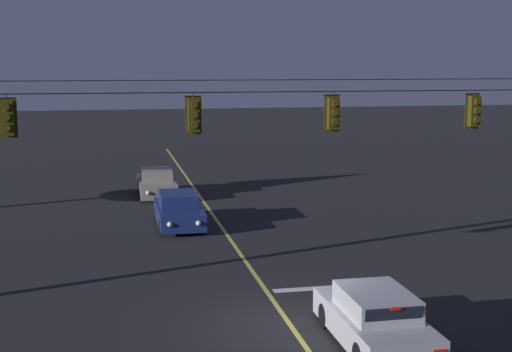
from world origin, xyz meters
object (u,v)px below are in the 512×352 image
traffic_light_right_inner (474,111)px  car_waiting_near_lane (375,320)px  traffic_light_centre (333,113)px  car_oncoming_trailing (157,184)px  traffic_light_left_inner (194,115)px  traffic_light_leftmost (7,118)px  car_oncoming_lead (179,211)px

traffic_light_right_inner → car_waiting_near_lane: traffic_light_right_inner is taller
traffic_light_centre → car_oncoming_trailing: traffic_light_centre is taller
traffic_light_centre → traffic_light_right_inner: same height
car_waiting_near_lane → car_oncoming_trailing: 21.30m
traffic_light_left_inner → traffic_light_centre: bearing=0.0°
car_oncoming_trailing → traffic_light_leftmost: bearing=-107.6°
traffic_light_centre → traffic_light_leftmost: bearing=180.0°
traffic_light_leftmost → car_oncoming_trailing: 17.22m
traffic_light_leftmost → traffic_light_right_inner: bearing=0.0°
traffic_light_leftmost → car_oncoming_lead: size_ratio=0.28×
traffic_light_centre → car_oncoming_trailing: (-4.31, 15.82, -4.58)m
traffic_light_leftmost → traffic_light_centre: 9.34m
traffic_light_left_inner → car_oncoming_trailing: (-0.10, 15.82, -4.58)m
traffic_light_left_inner → traffic_light_centre: (4.20, 0.00, 0.00)m
car_oncoming_lead → car_oncoming_trailing: size_ratio=1.00×
traffic_light_left_inner → car_waiting_near_lane: bearing=-54.5°
traffic_light_right_inner → car_oncoming_trailing: bearing=119.4°
car_waiting_near_lane → car_oncoming_lead: bearing=103.5°
car_waiting_near_lane → car_oncoming_trailing: size_ratio=0.98×
traffic_light_right_inner → traffic_light_leftmost: bearing=180.0°
car_waiting_near_lane → traffic_light_left_inner: bearing=125.5°
traffic_light_right_inner → car_waiting_near_lane: size_ratio=0.28×
traffic_light_leftmost → car_waiting_near_lane: bearing=-30.3°
traffic_light_centre → car_oncoming_trailing: 17.02m
traffic_light_leftmost → traffic_light_right_inner: size_ratio=1.00×
traffic_light_left_inner → traffic_light_right_inner: size_ratio=1.00×
traffic_light_left_inner → car_waiting_near_lane: traffic_light_left_inner is taller
car_oncoming_trailing → traffic_light_left_inner: bearing=-89.6°
traffic_light_leftmost → car_oncoming_lead: 11.29m
traffic_light_leftmost → car_oncoming_lead: (5.47, 8.75, -4.58)m
car_oncoming_lead → traffic_light_left_inner: bearing=-92.2°
car_oncoming_lead → traffic_light_centre: bearing=-66.1°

